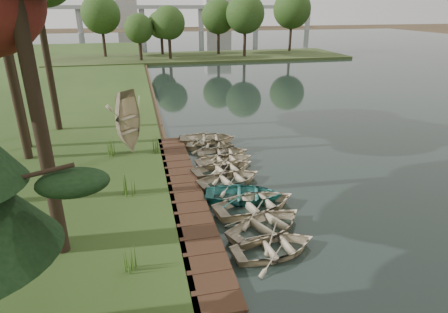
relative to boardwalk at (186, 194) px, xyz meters
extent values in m
plane|color=#3D2F1D|center=(1.60, 0.00, -0.15)|extent=(300.00, 300.00, 0.00)
cube|color=black|center=(31.60, 20.00, -0.12)|extent=(130.00, 200.00, 0.05)
cube|color=#362115|center=(0.00, 0.00, 0.00)|extent=(1.60, 16.00, 0.30)
cube|color=#33411D|center=(9.60, 50.00, 0.08)|extent=(50.00, 14.00, 0.45)
cylinder|color=black|center=(-13.73, 50.00, 2.70)|extent=(0.50, 0.50, 4.80)
sphere|color=#284417|center=(-13.73, 50.00, 6.30)|extent=(5.60, 5.60, 5.60)
cylinder|color=black|center=(-7.07, 50.00, 2.70)|extent=(0.50, 0.50, 4.80)
sphere|color=#284417|center=(-7.07, 50.00, 6.30)|extent=(5.60, 5.60, 5.60)
cylinder|color=black|center=(-0.40, 50.00, 2.70)|extent=(0.50, 0.50, 4.80)
sphere|color=#284417|center=(-0.40, 50.00, 6.30)|extent=(5.60, 5.60, 5.60)
cylinder|color=black|center=(6.27, 50.00, 2.70)|extent=(0.50, 0.50, 4.80)
sphere|color=#284417|center=(6.27, 50.00, 6.30)|extent=(5.60, 5.60, 5.60)
cylinder|color=black|center=(12.93, 50.00, 2.70)|extent=(0.50, 0.50, 4.80)
sphere|color=#284417|center=(12.93, 50.00, 6.30)|extent=(5.60, 5.60, 5.60)
cylinder|color=black|center=(19.60, 50.00, 2.70)|extent=(0.50, 0.50, 4.80)
sphere|color=#284417|center=(19.60, 50.00, 6.30)|extent=(5.60, 5.60, 5.60)
cylinder|color=black|center=(26.27, 50.00, 2.70)|extent=(0.50, 0.50, 4.80)
sphere|color=#284417|center=(26.27, 50.00, 6.30)|extent=(5.60, 5.60, 5.60)
cube|color=#A5A5A0|center=(11.60, 120.00, 7.85)|extent=(90.00, 4.00, 1.20)
cylinder|color=#A5A5A0|center=(-18.40, 120.00, 3.85)|extent=(1.80, 1.80, 8.00)
cylinder|color=#A5A5A0|center=(1.60, 120.00, 3.85)|extent=(1.80, 1.80, 8.00)
cylinder|color=#A5A5A0|center=(21.60, 120.00, 3.85)|extent=(1.80, 1.80, 8.00)
cylinder|color=#A5A5A0|center=(41.60, 120.00, 3.85)|extent=(1.80, 1.80, 8.00)
cylinder|color=#A5A5A0|center=(61.60, 120.00, 3.85)|extent=(1.80, 1.80, 8.00)
cube|color=#A5A5A0|center=(31.60, 140.00, 8.85)|extent=(10.00, 8.00, 18.00)
cube|color=#A5A5A0|center=(-3.40, 145.00, 5.85)|extent=(8.00, 8.00, 12.00)
imported|color=tan|center=(2.62, -5.28, 0.24)|extent=(3.58, 2.75, 0.69)
imported|color=tan|center=(2.83, -3.85, 0.28)|extent=(4.37, 3.86, 0.75)
imported|color=tan|center=(2.88, -2.11, 0.31)|extent=(4.39, 3.51, 0.81)
imported|color=#29746B|center=(2.62, -1.10, 0.28)|extent=(4.28, 3.53, 0.77)
imported|color=tan|center=(2.40, 0.75, 0.26)|extent=(4.01, 3.30, 0.72)
imported|color=tan|center=(2.39, 2.15, 0.27)|extent=(4.07, 3.31, 0.74)
imported|color=tan|center=(2.72, 3.26, 0.25)|extent=(3.70, 2.85, 0.71)
imported|color=tan|center=(2.89, 4.60, 0.23)|extent=(3.23, 2.37, 0.65)
imported|color=tan|center=(2.41, 5.97, 0.22)|extent=(3.65, 3.07, 0.65)
imported|color=tan|center=(2.43, 7.20, 0.29)|extent=(4.09, 3.18, 0.77)
imported|color=tan|center=(-2.55, 5.84, 0.55)|extent=(4.69, 4.64, 0.80)
cylinder|color=black|center=(-5.01, -3.66, 5.64)|extent=(0.46, 0.46, 10.98)
cylinder|color=black|center=(-8.45, 6.32, 5.55)|extent=(0.46, 0.46, 10.79)
cylinder|color=black|center=(-8.94, 8.34, 5.80)|extent=(0.47, 0.47, 11.31)
cylinder|color=black|center=(-7.65, 11.83, 5.24)|extent=(0.44, 0.44, 10.18)
cone|color=#3F661E|center=(-2.67, -5.35, 0.62)|extent=(0.60, 0.60, 0.94)
cone|color=#3F661E|center=(-2.64, 0.25, 0.66)|extent=(0.60, 0.60, 1.02)
cone|color=#3F661E|center=(-3.73, 5.59, 0.70)|extent=(0.60, 0.60, 1.11)
cone|color=#3F661E|center=(-1.00, 5.51, 0.70)|extent=(0.60, 0.60, 1.10)
camera|label=1|loc=(-1.85, -16.18, 8.54)|focal=30.00mm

